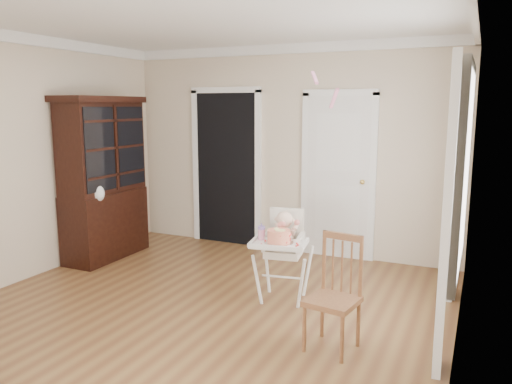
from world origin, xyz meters
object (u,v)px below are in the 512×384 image
at_px(cake, 279,236).
at_px(china_cabinet, 103,178).
at_px(high_chair, 283,245).
at_px(sippy_cup, 261,232).
at_px(dining_chair, 334,297).

distance_m(cake, china_cabinet, 2.72).
height_order(high_chair, sippy_cup, high_chair).
xyz_separation_m(cake, sippy_cup, (-0.20, 0.04, 0.01)).
height_order(china_cabinet, dining_chair, china_cabinet).
bearing_deg(sippy_cup, cake, -11.57).
bearing_deg(china_cabinet, sippy_cup, -13.24).
relative_size(cake, sippy_cup, 1.65).
height_order(cake, dining_chair, dining_chair).
distance_m(cake, sippy_cup, 0.20).
bearing_deg(cake, high_chair, 99.11).
distance_m(high_chair, dining_chair, 1.07).
bearing_deg(sippy_cup, china_cabinet, 166.76).
xyz_separation_m(sippy_cup, dining_chair, (0.90, -0.60, -0.29)).
xyz_separation_m(sippy_cup, china_cabinet, (-2.44, 0.57, 0.30)).
height_order(sippy_cup, dining_chair, dining_chair).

